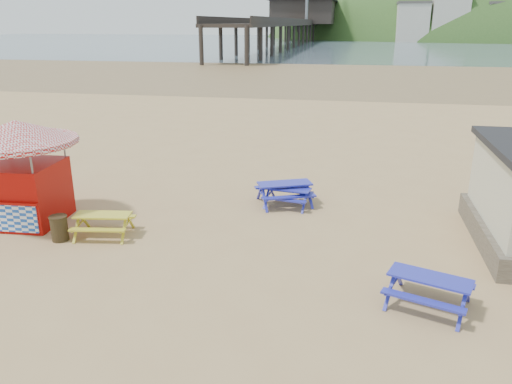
% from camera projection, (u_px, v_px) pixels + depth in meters
% --- Properties ---
extents(ground, '(400.00, 400.00, 0.00)m').
position_uv_depth(ground, '(254.00, 237.00, 15.89)').
color(ground, tan).
rests_on(ground, ground).
extents(wet_sand, '(400.00, 400.00, 0.00)m').
position_uv_depth(wet_sand, '(335.00, 73.00, 66.96)').
color(wet_sand, olive).
rests_on(wet_sand, ground).
extents(sea, '(400.00, 400.00, 0.00)m').
position_uv_depth(sea, '(350.00, 42.00, 173.76)').
color(sea, '#465865').
rests_on(sea, ground).
extents(picnic_table_blue_a, '(2.45, 2.25, 0.83)m').
position_uv_depth(picnic_table_blue_a, '(285.00, 193.00, 18.67)').
color(picnic_table_blue_a, '#2A1AAB').
rests_on(picnic_table_blue_a, ground).
extents(picnic_table_blue_b, '(1.84, 1.57, 0.70)m').
position_uv_depth(picnic_table_blue_b, '(288.00, 197.00, 18.51)').
color(picnic_table_blue_b, '#2A1AAB').
rests_on(picnic_table_blue_b, ground).
extents(picnic_table_blue_c, '(2.03, 1.72, 0.78)m').
position_uv_depth(picnic_table_blue_c, '(499.00, 209.00, 17.16)').
color(picnic_table_blue_c, '#2A1AAB').
rests_on(picnic_table_blue_c, ground).
extents(picnic_table_blue_e, '(2.29, 2.07, 0.79)m').
position_uv_depth(picnic_table_blue_e, '(429.00, 292.00, 11.89)').
color(picnic_table_blue_e, '#2A1AAB').
rests_on(picnic_table_blue_e, ground).
extents(picnic_table_yellow, '(1.93, 1.65, 0.73)m').
position_uv_depth(picnic_table_yellow, '(104.00, 225.00, 15.89)').
color(picnic_table_yellow, gold).
rests_on(picnic_table_yellow, ground).
extents(ice_cream_kiosk, '(4.16, 4.16, 3.51)m').
position_uv_depth(ice_cream_kiosk, '(20.00, 159.00, 16.45)').
color(ice_cream_kiosk, '#9D0804').
rests_on(ice_cream_kiosk, ground).
extents(litter_bin, '(0.55, 0.55, 0.81)m').
position_uv_depth(litter_bin, '(59.00, 228.00, 15.53)').
color(litter_bin, '#322914').
rests_on(litter_bin, ground).
extents(pier, '(24.00, 220.00, 39.29)m').
position_uv_depth(pier, '(302.00, 26.00, 182.95)').
color(pier, black).
rests_on(pier, ground).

